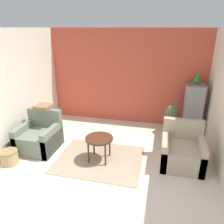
% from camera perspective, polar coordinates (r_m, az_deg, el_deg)
% --- Properties ---
extents(ground_plane, '(20.00, 20.00, 0.00)m').
position_cam_1_polar(ground_plane, '(3.81, -6.41, -22.40)').
color(ground_plane, beige).
rests_on(ground_plane, ground).
extents(wall_back_accent, '(4.47, 0.06, 2.62)m').
position_cam_1_polar(wall_back_accent, '(6.22, 3.73, 9.01)').
color(wall_back_accent, '#C64C38').
rests_on(wall_back_accent, ground_plane).
extents(wall_left, '(0.06, 3.39, 2.62)m').
position_cam_1_polar(wall_left, '(5.51, -23.03, 5.75)').
color(wall_left, silver).
rests_on(wall_left, ground_plane).
extents(area_rug, '(1.79, 1.43, 0.01)m').
position_cam_1_polar(area_rug, '(4.75, -3.25, -12.25)').
color(area_rug, gray).
rests_on(area_rug, ground_plane).
extents(coffee_table, '(0.57, 0.57, 0.53)m').
position_cam_1_polar(coffee_table, '(4.51, -3.37, -7.38)').
color(coffee_table, '#472819').
rests_on(coffee_table, ground_plane).
extents(armchair_left, '(0.81, 0.84, 0.86)m').
position_cam_1_polar(armchair_left, '(5.27, -18.38, -6.31)').
color(armchair_left, slate).
rests_on(armchair_left, ground_plane).
extents(armchair_right, '(0.81, 0.84, 0.86)m').
position_cam_1_polar(armchair_right, '(4.70, 17.79, -9.79)').
color(armchair_right, tan).
rests_on(armchair_right, ground_plane).
extents(birdcage, '(0.47, 0.47, 1.32)m').
position_cam_1_polar(birdcage, '(5.99, 20.35, 0.74)').
color(birdcage, slate).
rests_on(birdcage, ground_plane).
extents(parrot, '(0.12, 0.22, 0.26)m').
position_cam_1_polar(parrot, '(5.78, 21.32, 7.97)').
color(parrot, '#1E842D').
rests_on(parrot, birdcage).
extents(potted_plant, '(0.35, 0.32, 0.76)m').
position_cam_1_polar(potted_plant, '(5.88, 15.28, -0.77)').
color(potted_plant, brown).
rests_on(potted_plant, ground_plane).
extents(wicker_basket, '(0.35, 0.35, 0.30)m').
position_cam_1_polar(wicker_basket, '(4.99, -25.23, -10.56)').
color(wicker_basket, tan).
rests_on(wicker_basket, ground_plane).
extents(throw_pillow, '(0.36, 0.36, 0.10)m').
position_cam_1_polar(throw_pillow, '(5.27, -17.43, 1.28)').
color(throw_pillow, '#846647').
rests_on(throw_pillow, armchair_left).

